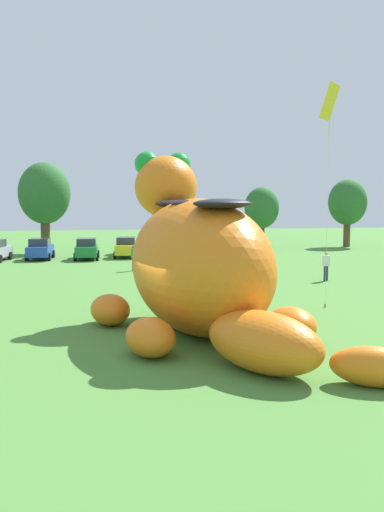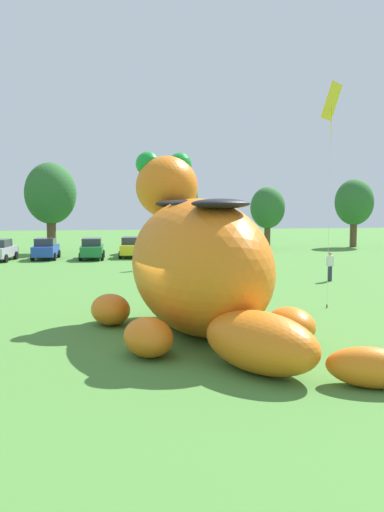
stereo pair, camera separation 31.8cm
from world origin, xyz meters
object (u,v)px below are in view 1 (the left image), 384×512
(tethered_flying_kite, at_px, (330,106))
(spectator_near_inflatable, at_px, (216,277))
(car_yellow, at_px, (126,247))
(car_blue, at_px, (40,249))
(spectator_by_cars, at_px, (326,266))
(giant_inflatable_creature, at_px, (198,264))
(box_truck, at_px, (213,237))
(car_green, at_px, (87,249))
(spectator_mid_field, at_px, (134,258))

(tethered_flying_kite, bearing_deg, spectator_near_inflatable, 132.49)
(car_yellow, xyz_separation_m, spectator_near_inflatable, (2.86, -20.00, -0.01))
(car_blue, relative_size, spectator_by_cars, 2.46)
(giant_inflatable_creature, relative_size, tethered_flying_kite, 1.30)
(car_yellow, xyz_separation_m, spectator_by_cars, (10.32, -16.54, -0.01))
(car_yellow, height_order, tethered_flying_kite, tethered_flying_kite)
(box_truck, xyz_separation_m, tethered_flying_kite, (-0.81, -24.24, 6.92))
(giant_inflatable_creature, height_order, spectator_near_inflatable, giant_inflatable_creature)
(giant_inflatable_creature, bearing_deg, car_yellow, 90.82)
(car_green, bearing_deg, tethered_flying_kite, -66.68)
(box_truck, bearing_deg, tethered_flying_kite, -91.92)
(spectator_near_inflatable, distance_m, spectator_by_cars, 8.22)
(car_yellow, height_order, spectator_by_cars, car_yellow)
(spectator_mid_field, distance_m, tethered_flying_kite, 17.99)
(car_yellow, xyz_separation_m, box_truck, (7.51, 0.05, 0.74))
(car_green, height_order, spectator_near_inflatable, car_green)
(giant_inflatable_creature, xyz_separation_m, spectator_by_cars, (9.92, 11.07, -1.53))
(giant_inflatable_creature, xyz_separation_m, car_green, (-3.66, 26.55, -1.53))
(car_blue, xyz_separation_m, car_green, (3.71, -0.65, 0.00))
(tethered_flying_kite, bearing_deg, box_truck, 88.08)
(car_yellow, distance_m, spectator_near_inflatable, 20.21)
(giant_inflatable_creature, relative_size, car_blue, 2.90)
(car_blue, height_order, box_truck, box_truck)
(car_green, bearing_deg, box_truck, 5.91)
(car_green, xyz_separation_m, spectator_near_inflatable, (6.13, -18.94, -0.01))
(car_green, height_order, tethered_flying_kite, tethered_flying_kite)
(giant_inflatable_creature, height_order, spectator_by_cars, giant_inflatable_creature)
(car_yellow, distance_m, box_truck, 7.55)
(car_blue, relative_size, box_truck, 0.63)
(car_green, xyz_separation_m, spectator_by_cars, (13.59, -15.48, -0.01))
(giant_inflatable_creature, bearing_deg, spectator_near_inflatable, 72.02)
(car_green, relative_size, car_yellow, 0.98)
(spectator_near_inflatable, height_order, spectator_by_cars, same)
(car_blue, height_order, spectator_near_inflatable, car_blue)
(box_truck, bearing_deg, car_green, -174.09)
(box_truck, distance_m, spectator_near_inflatable, 20.60)
(spectator_by_cars, bearing_deg, spectator_near_inflatable, -155.10)
(spectator_by_cars, bearing_deg, giant_inflatable_creature, -131.88)
(spectator_mid_field, height_order, spectator_by_cars, same)
(car_green, height_order, spectator_by_cars, car_green)
(giant_inflatable_creature, bearing_deg, box_truck, 75.57)
(spectator_by_cars, bearing_deg, spectator_mid_field, 146.06)
(car_blue, height_order, spectator_mid_field, car_blue)
(spectator_near_inflatable, height_order, spectator_mid_field, same)
(giant_inflatable_creature, xyz_separation_m, box_truck, (7.12, 27.66, -0.79))
(car_green, relative_size, spectator_mid_field, 2.45)
(giant_inflatable_creature, distance_m, car_yellow, 27.66)
(car_yellow, bearing_deg, spectator_mid_field, -91.26)
(car_blue, distance_m, tethered_flying_kite, 28.48)
(box_truck, bearing_deg, car_blue, -178.16)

